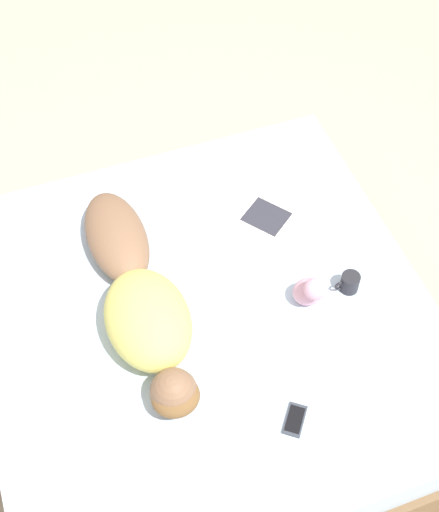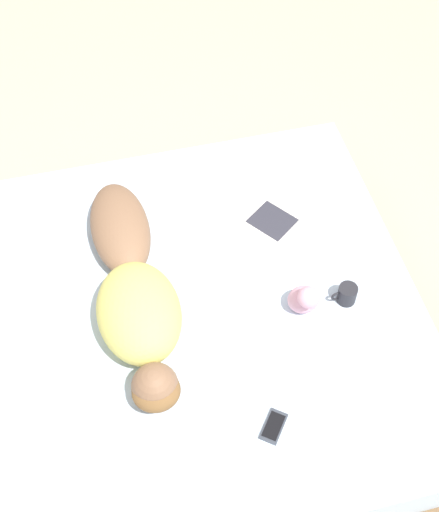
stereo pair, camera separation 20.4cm
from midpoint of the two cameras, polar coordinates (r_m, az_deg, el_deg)
ground_plane at (r=3.52m, az=0.18°, el=-8.98°), size 12.00×12.00×0.00m
bed at (r=3.29m, az=0.20°, el=-6.92°), size 1.97×2.01×0.52m
person at (r=3.00m, az=-4.88°, el=-3.06°), size 0.35×1.20×0.24m
open_magazine at (r=3.44m, az=7.18°, el=3.94°), size 0.58×0.53×0.01m
coffee_mug at (r=3.13m, az=12.00°, el=-3.07°), size 0.11×0.08×0.09m
cell_phone at (r=2.84m, az=6.46°, el=-13.49°), size 0.14×0.15×0.01m
plush_toy at (r=3.04m, az=8.77°, el=-3.50°), size 0.13×0.16×0.19m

